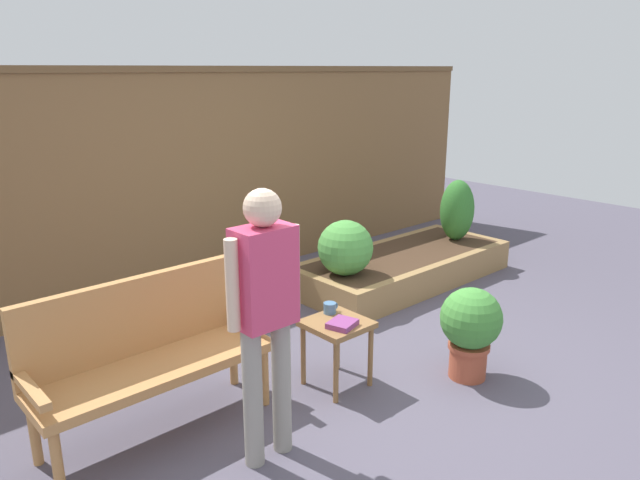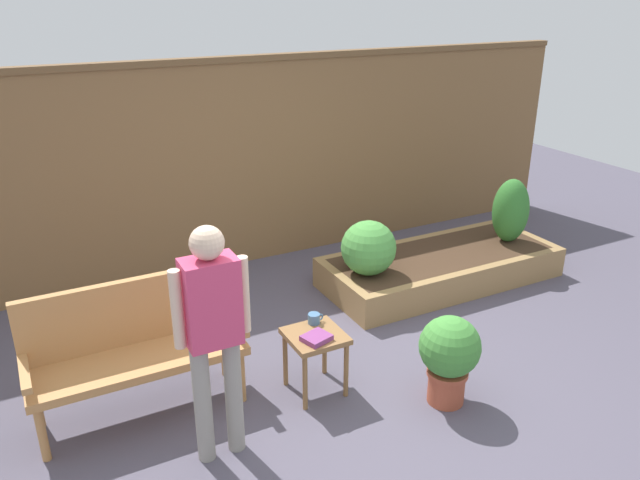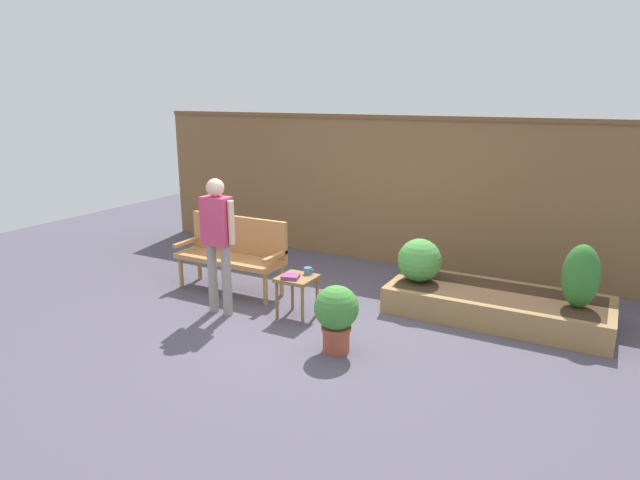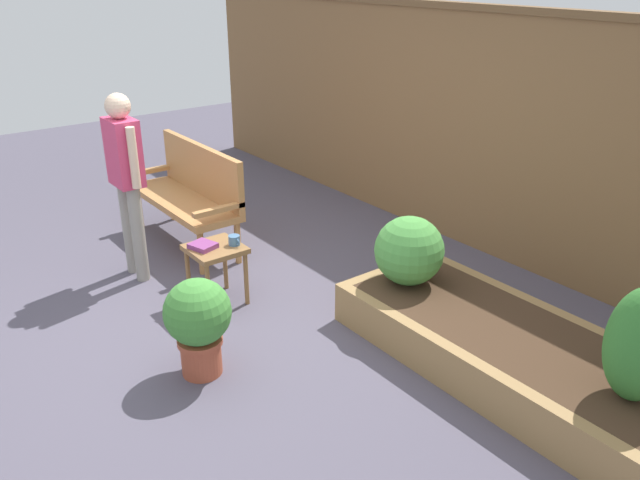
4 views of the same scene
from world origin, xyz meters
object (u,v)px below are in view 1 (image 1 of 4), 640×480
(cup_on_table, at_px, (330,308))
(potted_boxwood, at_px, (471,326))
(garden_bench, at_px, (147,345))
(book_on_table, at_px, (342,324))
(shrub_far_corner, at_px, (457,210))
(side_table, at_px, (337,333))
(person_by_bench, at_px, (265,304))
(shrub_near_bench, at_px, (345,248))

(cup_on_table, xyz_separation_m, potted_boxwood, (0.71, -0.69, -0.12))
(garden_bench, height_order, book_on_table, garden_bench)
(book_on_table, distance_m, potted_boxwood, 0.94)
(garden_bench, relative_size, cup_on_table, 11.83)
(cup_on_table, distance_m, potted_boxwood, 1.00)
(shrub_far_corner, bearing_deg, side_table, -160.07)
(side_table, distance_m, book_on_table, 0.14)
(book_on_table, bearing_deg, side_table, 52.35)
(book_on_table, xyz_separation_m, potted_boxwood, (0.81, -0.47, -0.10))
(potted_boxwood, bearing_deg, shrub_far_corner, 37.76)
(garden_bench, relative_size, potted_boxwood, 2.14)
(cup_on_table, distance_m, book_on_table, 0.24)
(garden_bench, xyz_separation_m, shrub_far_corner, (3.98, 0.60, 0.09))
(book_on_table, height_order, potted_boxwood, potted_boxwood)
(book_on_table, relative_size, person_by_bench, 0.12)
(cup_on_table, relative_size, person_by_bench, 0.08)
(cup_on_table, bearing_deg, garden_bench, 167.57)
(shrub_near_bench, bearing_deg, potted_boxwood, -100.84)
(cup_on_table, relative_size, book_on_table, 0.66)
(cup_on_table, xyz_separation_m, shrub_far_corner, (2.73, 0.87, 0.12))
(potted_boxwood, height_order, person_by_bench, person_by_bench)
(garden_bench, relative_size, shrub_far_corner, 2.14)
(cup_on_table, bearing_deg, potted_boxwood, -44.12)
(potted_boxwood, bearing_deg, shrub_near_bench, 79.16)
(shrub_near_bench, bearing_deg, side_table, -136.66)
(garden_bench, height_order, cup_on_table, garden_bench)
(side_table, distance_m, shrub_near_bench, 1.48)
(cup_on_table, bearing_deg, shrub_far_corner, 17.78)
(garden_bench, distance_m, shrub_near_bench, 2.33)
(garden_bench, xyz_separation_m, shrub_near_bench, (2.26, 0.60, 0.01))
(side_table, xyz_separation_m, shrub_near_bench, (1.07, 1.01, 0.16))
(cup_on_table, distance_m, shrub_far_corner, 2.87)
(garden_bench, distance_m, cup_on_table, 1.28)
(side_table, xyz_separation_m, book_on_table, (-0.03, -0.08, 0.10))
(side_table, relative_size, shrub_near_bench, 0.94)
(book_on_table, xyz_separation_m, shrub_far_corner, (2.82, 1.10, 0.14))
(person_by_bench, bearing_deg, potted_boxwood, -8.32)
(side_table, distance_m, potted_boxwood, 0.95)
(side_table, distance_m, shrub_far_corner, 2.98)
(side_table, bearing_deg, cup_on_table, 65.35)
(side_table, bearing_deg, book_on_table, -111.13)
(shrub_far_corner, bearing_deg, book_on_table, -158.79)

